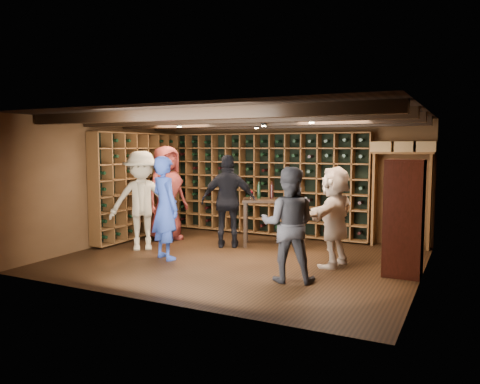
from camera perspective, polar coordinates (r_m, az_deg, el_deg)
The scene contains 13 objects.
ground at distance 8.29m, azimuth -0.23°, elevation -8.20°, with size 6.00×6.00×0.00m, color black.
room_shell at distance 8.11m, azimuth -0.06°, elevation 8.73°, with size 6.00×6.00×6.00m.
wine_rack_back at distance 10.42m, azimuth 2.95°, elevation 1.02°, with size 4.65×0.30×2.20m.
wine_rack_left at distance 10.32m, azimuth -12.30°, elevation 0.86°, with size 0.30×2.65×2.20m.
crate_shelf at distance 9.60m, azimuth 19.24°, elevation 2.84°, with size 1.20×0.32×2.07m.
display_cabinet at distance 7.53m, azimuth 19.32°, elevation -3.27°, with size 0.55×0.50×1.75m.
man_blue_shirt at distance 8.28m, azimuth -9.13°, elevation -1.92°, with size 0.66×0.43×1.81m, color navy.
man_grey_suit at distance 6.85m, azimuth 5.91°, elevation -3.96°, with size 0.82×0.64×1.68m, color black.
guest_red_floral at distance 9.96m, azimuth -8.97°, elevation -0.15°, with size 0.97×0.63×1.99m, color maroon.
guest_woman_black at distance 9.12m, azimuth -1.40°, elevation -1.14°, with size 1.06×0.44×1.82m, color black.
guest_khaki at distance 9.11m, azimuth -11.90°, elevation -1.04°, with size 1.22×0.70×1.89m, color gray.
guest_beige at distance 7.85m, azimuth 11.44°, elevation -2.94°, with size 1.53×0.49×1.65m, color tan.
tasting_table at distance 9.32m, azimuth 4.18°, elevation -1.56°, with size 1.38×1.05×1.22m.
Camera 1 is at (3.62, -7.19, 1.97)m, focal length 35.00 mm.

